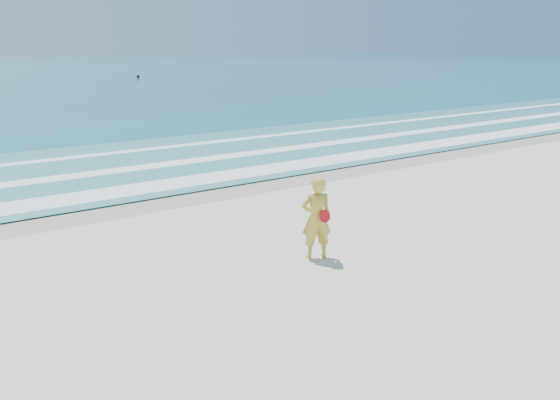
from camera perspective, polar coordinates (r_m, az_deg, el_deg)
ground at (r=9.50m, az=11.55°, el=-11.80°), size 400.00×400.00×0.00m
wet_sand at (r=16.54m, az=-11.39°, el=0.30°), size 400.00×2.40×0.00m
shallow at (r=21.10m, az=-16.88°, el=3.41°), size 400.00×10.00×0.01m
foam_near at (r=17.70m, az=-13.09°, el=1.39°), size 400.00×1.40×0.01m
foam_mid at (r=20.36m, az=-16.17°, el=3.05°), size 400.00×0.90×0.01m
foam_far at (r=23.45m, az=-18.81°, el=4.47°), size 400.00×0.60×0.01m
buoy at (r=77.98m, az=-14.61°, el=12.40°), size 0.43×0.43×0.43m
woman at (r=11.39m, az=3.82°, el=-1.90°), size 0.75×0.62×1.77m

